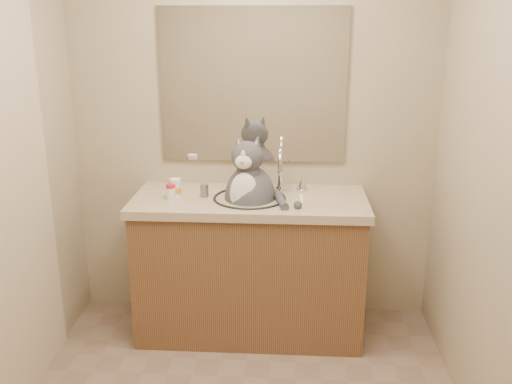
# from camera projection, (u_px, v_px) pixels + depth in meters

# --- Properties ---
(room) EXTENTS (2.22, 2.52, 2.42)m
(room) POSITION_uv_depth(u_px,v_px,m) (232.00, 187.00, 2.24)
(room) COLOR #836D5A
(room) RESTS_ON ground
(vanity) EXTENTS (1.34, 0.59, 1.12)m
(vanity) POSITION_uv_depth(u_px,v_px,m) (250.00, 262.00, 3.38)
(vanity) COLOR brown
(vanity) RESTS_ON ground
(mirror) EXTENTS (1.10, 0.02, 0.90)m
(mirror) POSITION_uv_depth(u_px,v_px,m) (253.00, 86.00, 3.34)
(mirror) COLOR white
(mirror) RESTS_ON room
(cat) EXTENTS (0.40, 0.41, 0.58)m
(cat) POSITION_uv_depth(u_px,v_px,m) (250.00, 194.00, 3.23)
(cat) COLOR #424347
(cat) RESTS_ON vanity
(pill_bottle_redcap) EXTENTS (0.07, 0.07, 0.09)m
(pill_bottle_redcap) POSITION_uv_depth(u_px,v_px,m) (171.00, 192.00, 3.21)
(pill_bottle_redcap) COLOR white
(pill_bottle_redcap) RESTS_ON vanity
(pill_bottle_orange) EXTENTS (0.07, 0.07, 0.11)m
(pill_bottle_orange) POSITION_uv_depth(u_px,v_px,m) (175.00, 189.00, 3.24)
(pill_bottle_orange) COLOR white
(pill_bottle_orange) RESTS_ON vanity
(grey_canister) EXTENTS (0.05, 0.05, 0.07)m
(grey_canister) POSITION_uv_depth(u_px,v_px,m) (204.00, 191.00, 3.26)
(grey_canister) COLOR slate
(grey_canister) RESTS_ON vanity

